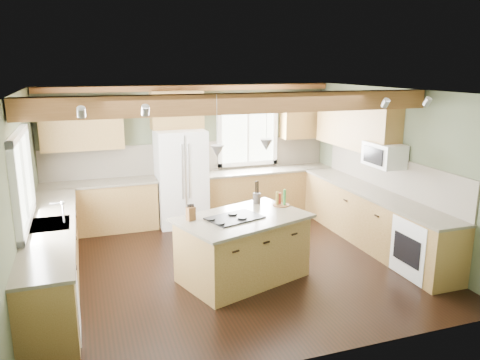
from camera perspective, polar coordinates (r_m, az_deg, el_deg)
name	(u,v)px	position (r m, az deg, el deg)	size (l,w,h in m)	color
floor	(231,264)	(7.24, -1.06, -10.25)	(5.60, 5.60, 0.00)	black
ceiling	(231,91)	(6.62, -1.16, 10.77)	(5.60, 5.60, 0.00)	silver
wall_back	(192,152)	(9.17, -5.92, 3.37)	(5.60, 5.60, 0.00)	#4C553C
wall_left	(21,199)	(6.55, -25.12, -2.13)	(5.00, 5.00, 0.00)	#4C553C
wall_right	(393,168)	(8.10, 18.11, 1.36)	(5.00, 5.00, 0.00)	#4C553C
ceiling_beam	(242,103)	(6.16, 0.27, 9.33)	(5.55, 0.26, 0.26)	brown
soffit_trim	(191,88)	(8.93, -5.97, 11.11)	(5.55, 0.20, 0.10)	brown
backsplash_back	(192,157)	(9.17, -5.89, 2.80)	(5.58, 0.03, 0.58)	brown
backsplash_right	(390,173)	(8.15, 17.76, 0.81)	(0.03, 3.70, 0.58)	brown
base_cab_back_left	(100,208)	(8.86, -16.69, -3.25)	(2.02, 0.60, 0.88)	brown
counter_back_left	(98,183)	(8.74, -16.89, -0.37)	(2.06, 0.64, 0.04)	#494336
base_cab_back_right	(268,192)	(9.53, 3.38, -1.49)	(2.62, 0.60, 0.88)	brown
counter_back_right	(268,170)	(9.42, 3.42, 1.21)	(2.66, 0.64, 0.04)	#494336
base_cab_left	(53,258)	(6.84, -21.82, -8.78)	(0.60, 3.70, 0.88)	brown
counter_left	(50,225)	(6.68, -22.17, -5.13)	(0.64, 3.74, 0.04)	#494336
base_cab_right	(372,219)	(8.19, 15.76, -4.59)	(0.60, 3.70, 0.88)	brown
counter_right	(374,193)	(8.06, 15.97, -1.48)	(0.64, 3.74, 0.04)	#494336
upper_cab_back_left	(82,124)	(8.68, -18.74, 6.46)	(1.40, 0.35, 0.90)	brown
upper_cab_over_fridge	(177,110)	(8.82, -7.71, 8.48)	(0.96, 0.35, 0.70)	brown
upper_cab_right	(356,123)	(8.62, 13.91, 6.75)	(0.35, 2.20, 0.90)	brown
upper_cab_back_corner	(303,116)	(9.69, 7.70, 7.77)	(0.90, 0.35, 0.90)	brown
window_left	(21,179)	(6.54, -25.13, 0.11)	(0.04, 1.60, 1.05)	white
window_back	(247,137)	(9.43, 0.91, 5.27)	(1.10, 0.04, 1.00)	white
sink	(50,225)	(6.68, -22.18, -5.09)	(0.50, 0.65, 0.03)	#262628
faucet	(63,213)	(6.63, -20.74, -3.79)	(0.02, 0.02, 0.28)	#B2B2B7
dishwasher	(49,304)	(5.66, -22.24, -13.77)	(0.60, 0.60, 0.84)	white
oven	(424,247)	(7.22, 21.55, -7.64)	(0.60, 0.72, 0.84)	white
microwave	(384,155)	(7.88, 17.17, 2.95)	(0.40, 0.70, 0.38)	white
pendant_left	(217,151)	(6.00, -2.79, 3.50)	(0.18, 0.18, 0.16)	#B2B2B7
pendant_right	(266,145)	(6.50, 3.22, 4.30)	(0.18, 0.18, 0.16)	#B2B2B7
refrigerator	(181,178)	(8.83, -7.19, 0.27)	(0.90, 0.74, 1.80)	white
island	(243,249)	(6.64, 0.32, -8.42)	(1.65, 1.01, 0.88)	brown
island_top	(243,218)	(6.48, 0.32, -4.65)	(1.76, 1.12, 0.04)	#494336
cooktop	(235,218)	(6.39, -0.65, -4.63)	(0.72, 0.48, 0.02)	black
knife_block	(191,214)	(6.33, -6.01, -4.11)	(0.11, 0.08, 0.19)	brown
utensil_crock	(257,198)	(7.07, 2.06, -2.24)	(0.12, 0.12, 0.16)	#453B37
bottle_tray	(281,198)	(6.97, 5.05, -2.19)	(0.25, 0.25, 0.23)	brown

